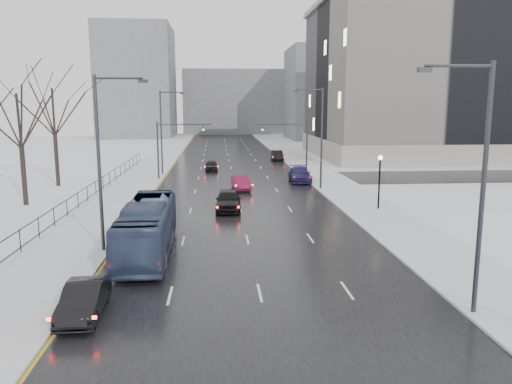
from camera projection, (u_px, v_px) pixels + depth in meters
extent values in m
cube|color=black|center=(230.00, 166.00, 68.57)|extent=(16.00, 150.00, 0.04)
cube|color=black|center=(233.00, 179.00, 56.79)|extent=(130.00, 10.00, 0.04)
cube|color=silver|center=(153.00, 166.00, 67.75)|extent=(5.00, 150.00, 0.16)
cube|color=silver|center=(306.00, 165.00, 69.37)|extent=(5.00, 150.00, 0.16)
cube|color=white|center=(82.00, 167.00, 67.02)|extent=(14.00, 150.00, 0.12)
cube|color=black|center=(70.00, 198.00, 37.87)|extent=(0.04, 70.00, 0.05)
cube|color=black|center=(71.00, 211.00, 38.04)|extent=(0.04, 70.00, 0.05)
cylinder|color=black|center=(71.00, 205.00, 37.98)|extent=(0.06, 0.06, 1.30)
cylinder|color=#2D2D33|center=(483.00, 194.00, 19.26)|extent=(0.20, 0.20, 10.00)
cylinder|color=#2D2D33|center=(459.00, 66.00, 18.33)|extent=(2.60, 0.12, 0.12)
cube|color=#2D2D33|center=(425.00, 70.00, 18.26)|extent=(0.50, 0.25, 0.18)
cylinder|color=#2D2D33|center=(322.00, 140.00, 48.72)|extent=(0.20, 0.20, 10.00)
cylinder|color=#2D2D33|center=(309.00, 90.00, 47.79)|extent=(2.60, 0.12, 0.12)
cube|color=#2D2D33|center=(296.00, 91.00, 47.71)|extent=(0.50, 0.25, 0.18)
cylinder|color=#2D2D33|center=(99.00, 166.00, 27.79)|extent=(0.20, 0.20, 10.00)
cylinder|color=#2D2D33|center=(119.00, 78.00, 27.05)|extent=(2.60, 0.12, 0.12)
cube|color=#2D2D33|center=(143.00, 81.00, 27.18)|extent=(0.50, 0.25, 0.18)
cylinder|color=#2D2D33|center=(161.00, 133.00, 59.20)|extent=(0.20, 0.20, 10.00)
cylinder|color=#2D2D33|center=(171.00, 92.00, 58.47)|extent=(2.60, 0.12, 0.12)
cube|color=#2D2D33|center=(182.00, 94.00, 58.60)|extent=(0.50, 0.25, 0.18)
cylinder|color=black|center=(379.00, 184.00, 39.59)|extent=(0.14, 0.14, 4.00)
sphere|color=#FFE5B2|center=(380.00, 158.00, 39.23)|extent=(0.36, 0.36, 0.36)
cylinder|color=#2D2D33|center=(307.00, 150.00, 56.88)|extent=(0.20, 0.20, 6.50)
cylinder|color=#2D2D33|center=(281.00, 124.00, 56.13)|extent=(6.00, 0.12, 0.12)
imported|color=#2D2D33|center=(262.00, 130.00, 56.08)|extent=(0.15, 0.18, 0.90)
sphere|color=#19FF33|center=(262.00, 130.00, 55.93)|extent=(0.16, 0.16, 0.16)
cylinder|color=#2D2D33|center=(158.00, 151.00, 55.58)|extent=(0.20, 0.20, 6.50)
cylinder|color=#2D2D33|center=(184.00, 124.00, 55.30)|extent=(6.00, 0.12, 0.12)
imported|color=#2D2D33|center=(203.00, 130.00, 55.57)|extent=(0.15, 0.18, 0.90)
sphere|color=#19FF33|center=(203.00, 130.00, 55.42)|extent=(0.16, 0.16, 0.16)
cylinder|color=#2D2D33|center=(320.00, 171.00, 53.33)|extent=(0.06, 0.06, 2.50)
cylinder|color=white|center=(321.00, 160.00, 53.13)|extent=(0.60, 0.03, 0.60)
torus|color=#B20C0C|center=(321.00, 160.00, 53.13)|extent=(0.58, 0.06, 0.58)
cube|color=gray|center=(443.00, 82.00, 80.98)|extent=(40.00, 30.00, 24.00)
cube|color=gray|center=(448.00, 2.00, 78.83)|extent=(41.00, 31.00, 0.80)
cube|color=gray|center=(439.00, 146.00, 82.80)|extent=(40.60, 30.60, 3.00)
cube|color=slate|center=(337.00, 94.00, 122.83)|extent=(24.00, 20.00, 22.00)
cube|color=slate|center=(137.00, 82.00, 128.27)|extent=(18.00, 22.00, 28.00)
cube|color=slate|center=(236.00, 102.00, 145.87)|extent=(30.00, 18.00, 18.00)
imported|color=black|center=(84.00, 300.00, 19.86)|extent=(1.57, 4.20, 1.37)
imported|color=#344366|center=(147.00, 228.00, 28.02)|extent=(2.70, 10.77, 2.99)
imported|color=black|center=(228.00, 200.00, 39.73)|extent=(2.16, 4.99, 1.68)
imported|color=maroon|center=(241.00, 183.00, 49.42)|extent=(1.93, 4.34, 1.38)
imported|color=#1F1A4F|center=(300.00, 174.00, 54.56)|extent=(2.59, 5.66, 1.60)
imported|color=black|center=(211.00, 165.00, 63.70)|extent=(1.65, 3.94, 1.33)
imported|color=black|center=(277.00, 156.00, 75.08)|extent=(1.63, 4.58, 1.50)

